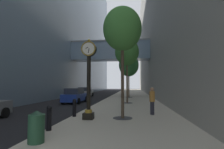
{
  "coord_description": "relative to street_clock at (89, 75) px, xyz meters",
  "views": [
    {
      "loc": [
        3.69,
        -1.68,
        2.04
      ],
      "look_at": [
        0.99,
        21.01,
        3.36
      ],
      "focal_mm": 27.96,
      "sensor_mm": 36.0,
      "label": 1
    }
  ],
  "objects": [
    {
      "name": "street_tree_near",
      "position": [
        1.86,
        0.48,
        2.65
      ],
      "size": [
        2.25,
        2.25,
        6.44
      ],
      "color": "#333335",
      "rests_on": "sidewalk_right"
    },
    {
      "name": "street_tree_mid_near",
      "position": [
        1.86,
        8.69,
        2.84
      ],
      "size": [
        2.5,
        2.5,
        6.77
      ],
      "color": "#333335",
      "rests_on": "sidewalk_right"
    },
    {
      "name": "ground_plane",
      "position": [
        -1.25,
        19.19,
        -2.6
      ],
      "size": [
        110.0,
        110.0,
        0.0
      ],
      "primitive_type": "plane",
      "color": "black",
      "rests_on": "ground"
    },
    {
      "name": "bollard_second",
      "position": [
        -1.03,
        -2.51,
        -1.91
      ],
      "size": [
        0.23,
        0.23,
        1.05
      ],
      "color": "black",
      "rests_on": "sidewalk_right"
    },
    {
      "name": "car_silver_mid",
      "position": [
        -5.48,
        19.05,
        -1.82
      ],
      "size": [
        2.14,
        4.28,
        1.6
      ],
      "color": "#B7BABF",
      "rests_on": "ground"
    },
    {
      "name": "building_block_left",
      "position": [
        -12.65,
        22.18,
        15.71
      ],
      "size": [
        22.86,
        80.0,
        36.74
      ],
      "color": "slate",
      "rests_on": "ground"
    },
    {
      "name": "street_tree_mid_far",
      "position": [
        1.86,
        16.9,
        2.38
      ],
      "size": [
        3.0,
        3.0,
        6.58
      ],
      "color": "#333335",
      "rests_on": "sidewalk_right"
    },
    {
      "name": "trash_bin",
      "position": [
        -0.71,
        -4.03,
        -1.92
      ],
      "size": [
        0.53,
        0.53,
        1.05
      ],
      "color": "#234C33",
      "rests_on": "sidewalk_right"
    },
    {
      "name": "building_block_right",
      "position": [
        9.84,
        22.19,
        11.78
      ],
      "size": [
        9.0,
        80.0,
        28.75
      ],
      "color": "gray",
      "rests_on": "ground"
    },
    {
      "name": "street_clock",
      "position": [
        0.0,
        0.0,
        0.0
      ],
      "size": [
        0.84,
        0.55,
        4.48
      ],
      "color": "black",
      "rests_on": "sidewalk_right"
    },
    {
      "name": "bollard_third",
      "position": [
        -1.03,
        0.67,
        -1.91
      ],
      "size": [
        0.23,
        0.23,
        1.05
      ],
      "color": "black",
      "rests_on": "sidewalk_right"
    },
    {
      "name": "pedestrian_walking",
      "position": [
        3.66,
        1.9,
        -1.54
      ],
      "size": [
        0.44,
        0.44,
        1.72
      ],
      "color": "#23232D",
      "rests_on": "sidewalk_right"
    },
    {
      "name": "sidewalk_right",
      "position": [
        2.05,
        22.19,
        -2.53
      ],
      "size": [
        6.59,
        80.0,
        0.14
      ],
      "primitive_type": "cube",
      "color": "#BCB29E",
      "rests_on": "ground"
    },
    {
      "name": "car_blue_near",
      "position": [
        -4.03,
        9.56,
        -1.8
      ],
      "size": [
        2.02,
        4.12,
        1.64
      ],
      "color": "navy",
      "rests_on": "ground"
    }
  ]
}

